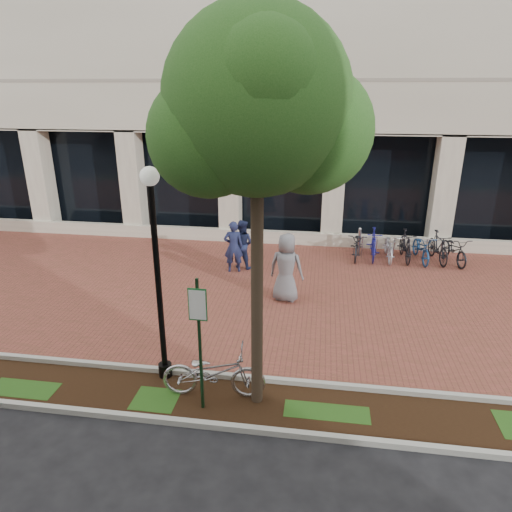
# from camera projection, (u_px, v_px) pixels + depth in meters

# --- Properties ---
(ground) EXTENTS (120.00, 120.00, 0.00)m
(ground) POSITION_uv_depth(u_px,v_px,m) (264.00, 291.00, 13.76)
(ground) COLOR black
(ground) RESTS_ON ground
(brick_plaza) EXTENTS (40.00, 9.00, 0.01)m
(brick_plaza) POSITION_uv_depth(u_px,v_px,m) (264.00, 291.00, 13.76)
(brick_plaza) COLOR brown
(brick_plaza) RESTS_ON ground
(planting_strip) EXTENTS (40.00, 1.50, 0.01)m
(planting_strip) POSITION_uv_depth(u_px,v_px,m) (229.00, 402.00, 8.89)
(planting_strip) COLOR black
(planting_strip) RESTS_ON ground
(curb_plaza_side) EXTENTS (40.00, 0.12, 0.12)m
(curb_plaza_side) POSITION_uv_depth(u_px,v_px,m) (236.00, 377.00, 9.56)
(curb_plaza_side) COLOR #ABABA2
(curb_plaza_side) RESTS_ON ground
(curb_street_side) EXTENTS (40.00, 0.12, 0.12)m
(curb_street_side) POSITION_uv_depth(u_px,v_px,m) (221.00, 426.00, 8.17)
(curb_street_side) COLOR #ABABA2
(curb_street_side) RESTS_ON ground
(parking_sign) EXTENTS (0.34, 0.07, 2.70)m
(parking_sign) POSITION_uv_depth(u_px,v_px,m) (199.00, 330.00, 8.13)
(parking_sign) COLOR #123319
(parking_sign) RESTS_ON ground
(lamppost) EXTENTS (0.36, 0.36, 4.44)m
(lamppost) POSITION_uv_depth(u_px,v_px,m) (157.00, 267.00, 8.83)
(lamppost) COLOR black
(lamppost) RESTS_ON ground
(street_tree) EXTENTS (3.54, 2.95, 7.04)m
(street_tree) POSITION_uv_depth(u_px,v_px,m) (260.00, 115.00, 7.10)
(street_tree) COLOR #4A382A
(street_tree) RESTS_ON ground
(locked_bicycle) EXTENTS (2.09, 0.88, 1.07)m
(locked_bicycle) POSITION_uv_depth(u_px,v_px,m) (214.00, 372.00, 8.91)
(locked_bicycle) COLOR #AFAFB3
(locked_bicycle) RESTS_ON ground
(pedestrian_left) EXTENTS (0.70, 0.53, 1.73)m
(pedestrian_left) POSITION_uv_depth(u_px,v_px,m) (233.00, 247.00, 14.91)
(pedestrian_left) COLOR #1E244B
(pedestrian_left) RESTS_ON ground
(pedestrian_mid) EXTENTS (0.94, 0.82, 1.66)m
(pedestrian_mid) POSITION_uv_depth(u_px,v_px,m) (242.00, 244.00, 15.27)
(pedestrian_mid) COLOR #1D254A
(pedestrian_mid) RESTS_ON ground
(pedestrian_right) EXTENTS (1.08, 0.81, 2.00)m
(pedestrian_right) POSITION_uv_depth(u_px,v_px,m) (286.00, 268.00, 12.82)
(pedestrian_right) COLOR slate
(pedestrian_right) RESTS_ON ground
(bollard) EXTENTS (0.12, 0.12, 1.03)m
(bollard) POSITION_uv_depth(u_px,v_px,m) (359.00, 241.00, 16.56)
(bollard) COLOR #ACADB1
(bollard) RESTS_ON ground
(bike_rack_cluster) EXTENTS (4.22, 1.93, 1.07)m
(bike_rack_cluster) POSITION_uv_depth(u_px,v_px,m) (405.00, 247.00, 16.04)
(bike_rack_cluster) COLOR black
(bike_rack_cluster) RESTS_ON ground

